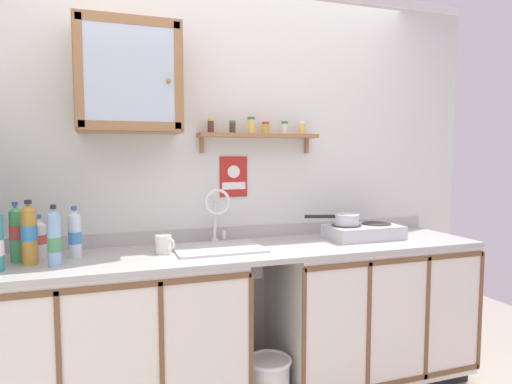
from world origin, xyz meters
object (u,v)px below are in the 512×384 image
object	(u,v)px
bottle_water_blue_2	(54,239)
bottle_juice_amber_5	(29,234)
hot_plate_stove	(363,232)
warning_sign	(234,177)
sink	(218,253)
wall_cabinet	(129,78)
saucepan	(345,219)
bottle_soda_green_1	(16,233)
mug	(164,244)
bottle_opaque_white_3	(38,238)
bottle_water_clear_4	(75,234)

from	to	relation	value
bottle_water_blue_2	bottle_juice_amber_5	size ratio (longest dim) A/B	0.94
hot_plate_stove	warning_sign	xyz separation A→B (m)	(-0.80, 0.27, 0.36)
sink	wall_cabinet	distance (m)	1.11
saucepan	bottle_water_blue_2	distance (m)	1.71
bottle_soda_green_1	mug	distance (m)	0.74
bottle_water_blue_2	wall_cabinet	bearing A→B (deg)	33.93
bottle_juice_amber_5	warning_sign	bearing A→B (deg)	15.70
bottle_water_blue_2	bottle_opaque_white_3	size ratio (longest dim) A/B	1.30
hot_plate_stove	bottle_water_clear_4	xyz separation A→B (m)	(-1.74, 0.03, 0.08)
saucepan	bottle_water_blue_2	size ratio (longest dim) A/B	1.15
bottle_water_clear_4	mug	bearing A→B (deg)	-5.05
wall_cabinet	bottle_water_blue_2	bearing A→B (deg)	-146.07
sink	bottle_soda_green_1	distance (m)	1.06
bottle_soda_green_1	warning_sign	world-z (taller)	warning_sign
bottle_juice_amber_5	sink	bearing A→B (deg)	3.26
bottle_opaque_white_3	bottle_juice_amber_5	world-z (taller)	bottle_juice_amber_5
warning_sign	bottle_water_clear_4	bearing A→B (deg)	-165.59
saucepan	mug	bearing A→B (deg)	-178.31
sink	bottle_juice_amber_5	xyz separation A→B (m)	(-0.97, -0.06, 0.18)
saucepan	warning_sign	world-z (taller)	warning_sign
hot_plate_stove	bottle_water_blue_2	xyz separation A→B (m)	(-1.82, -0.12, 0.09)
saucepan	bottle_water_clear_4	size ratio (longest dim) A/B	1.26
bottle_water_blue_2	bottle_opaque_white_3	bearing A→B (deg)	115.71
sink	bottle_soda_green_1	world-z (taller)	sink
bottle_juice_amber_5	bottle_water_clear_4	bearing A→B (deg)	21.41
bottle_soda_green_1	bottle_water_blue_2	bearing A→B (deg)	-38.18
hot_plate_stove	bottle_water_clear_4	distance (m)	1.74
sink	saucepan	xyz separation A→B (m)	(0.85, 0.02, 0.16)
hot_plate_stove	bottle_water_blue_2	size ratio (longest dim) A/B	1.56
bottle_soda_green_1	wall_cabinet	world-z (taller)	wall_cabinet
bottle_water_blue_2	mug	distance (m)	0.56
saucepan	bottle_juice_amber_5	world-z (taller)	bottle_juice_amber_5
bottle_water_clear_4	bottle_juice_amber_5	bearing A→B (deg)	-158.59
hot_plate_stove	bottle_juice_amber_5	size ratio (longest dim) A/B	1.46
sink	bottle_soda_green_1	xyz separation A→B (m)	(-1.04, 0.02, 0.17)
bottle_water_clear_4	hot_plate_stove	bearing A→B (deg)	-0.96
bottle_water_blue_2	bottle_water_clear_4	bearing A→B (deg)	61.14
bottle_opaque_white_3	bottle_water_blue_2	bearing A→B (deg)	-64.29
hot_plate_stove	mug	size ratio (longest dim) A/B	4.08
saucepan	bottle_water_blue_2	xyz separation A→B (m)	(-1.70, -0.15, 0.00)
wall_cabinet	bottle_soda_green_1	bearing A→B (deg)	-169.27
mug	wall_cabinet	world-z (taller)	wall_cabinet
saucepan	mug	world-z (taller)	saucepan
mug	wall_cabinet	distance (m)	0.94
sink	bottle_juice_amber_5	bearing A→B (deg)	-176.74
saucepan	bottle_water_clear_4	xyz separation A→B (m)	(-1.62, 0.01, -0.01)
bottle_soda_green_1	sink	bearing A→B (deg)	-1.11
bottle_juice_amber_5	mug	distance (m)	0.67
hot_plate_stove	wall_cabinet	world-z (taller)	wall_cabinet
bottle_soda_green_1	bottle_water_blue_2	size ratio (longest dim) A/B	1.02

